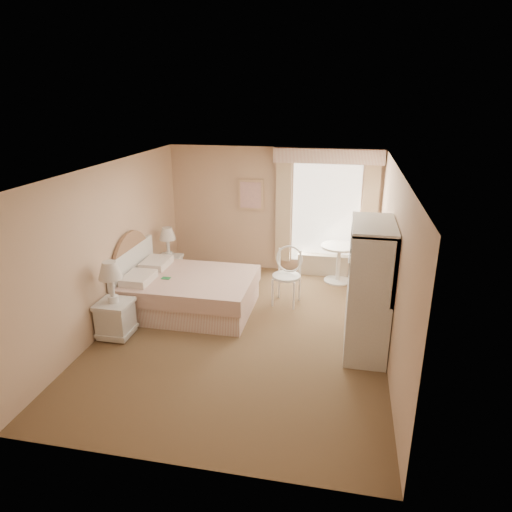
% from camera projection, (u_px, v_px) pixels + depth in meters
% --- Properties ---
extents(room, '(4.21, 5.51, 2.51)m').
position_uv_depth(room, '(243.00, 255.00, 6.61)').
color(room, brown).
rests_on(room, ground).
extents(window, '(2.05, 0.22, 2.51)m').
position_uv_depth(window, '(326.00, 209.00, 8.84)').
color(window, white).
rests_on(window, room).
extents(framed_art, '(0.52, 0.04, 0.62)m').
position_uv_depth(framed_art, '(251.00, 195.00, 9.10)').
color(framed_art, tan).
rests_on(framed_art, room).
extents(bed, '(2.09, 1.60, 1.41)m').
position_uv_depth(bed, '(185.00, 291.00, 7.64)').
color(bed, tan).
rests_on(bed, room).
extents(nightstand_near, '(0.49, 0.49, 1.18)m').
position_uv_depth(nightstand_near, '(114.00, 309.00, 6.75)').
color(nightstand_near, silver).
rests_on(nightstand_near, room).
extents(nightstand_far, '(0.44, 0.44, 1.08)m').
position_uv_depth(nightstand_far, '(169.00, 262.00, 8.77)').
color(nightstand_far, silver).
rests_on(nightstand_far, room).
extents(round_table, '(0.70, 0.70, 0.74)m').
position_uv_depth(round_table, '(339.00, 257.00, 8.75)').
color(round_table, white).
rests_on(round_table, room).
extents(cafe_chair, '(0.55, 0.55, 1.01)m').
position_uv_depth(cafe_chair, '(288.00, 271.00, 7.84)').
color(cafe_chair, white).
rests_on(cafe_chair, room).
extents(armoire, '(0.56, 1.13, 1.87)m').
position_uv_depth(armoire, '(368.00, 299.00, 6.30)').
color(armoire, silver).
rests_on(armoire, room).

